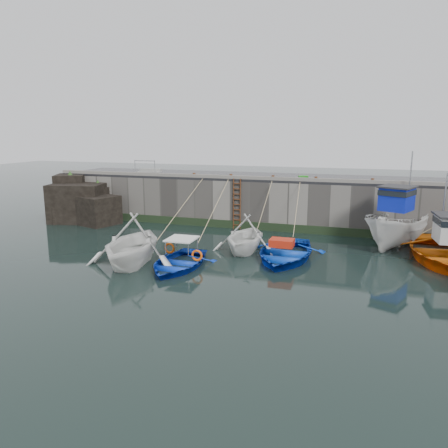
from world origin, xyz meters
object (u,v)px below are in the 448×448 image
(fish_crate, at_px, (303,178))
(bollard_a, at_px, (194,175))
(boat_near_blue, at_px, (178,267))
(boat_far_orange, at_px, (447,252))
(boat_near_white, at_px, (133,264))
(ladder, at_px, (237,204))
(bollard_b, at_px, (231,176))
(boat_near_blacktrim, at_px, (245,251))
(boat_near_navy, at_px, (285,258))
(bollard_c, at_px, (273,178))
(bollard_e, at_px, (373,181))
(boat_far_white, at_px, (398,228))
(bollard_d, at_px, (316,179))

(fish_crate, xyz_separation_m, bollard_a, (-7.00, -0.32, -0.00))
(boat_near_blue, xyz_separation_m, boat_far_orange, (11.81, 4.70, 0.47))
(boat_near_white, xyz_separation_m, boat_near_blue, (2.20, 0.28, 0.00))
(ladder, relative_size, bollard_a, 11.43)
(boat_near_white, bearing_deg, bollard_b, 68.62)
(fish_crate, bearing_deg, boat_far_orange, -48.63)
(boat_near_blacktrim, xyz_separation_m, bollard_a, (-4.89, 5.23, 3.30))
(boat_near_navy, xyz_separation_m, bollard_c, (-1.89, 5.95, 3.30))
(boat_near_blacktrim, height_order, bollard_e, bollard_e)
(bollard_e, bearing_deg, boat_far_white, -49.76)
(boat_near_white, bearing_deg, boat_near_blacktrim, 32.23)
(boat_near_blue, relative_size, bollard_b, 15.83)
(boat_far_white, bearing_deg, ladder, -164.91)
(bollard_e, bearing_deg, boat_near_blue, -133.36)
(boat_far_white, relative_size, bollard_e, 23.48)
(boat_near_blue, height_order, bollard_a, bollard_a)
(bollard_a, distance_m, bollard_b, 2.50)
(boat_near_blue, xyz_separation_m, bollard_d, (5.11, 8.80, 3.30))
(bollard_c, height_order, bollard_d, same)
(fish_crate, height_order, bollard_e, same)
(boat_near_white, bearing_deg, boat_near_navy, 16.42)
(fish_crate, relative_size, bollard_d, 2.02)
(boat_near_blue, bearing_deg, bollard_c, 72.65)
(boat_near_navy, xyz_separation_m, bollard_d, (0.71, 5.95, 3.30))
(boat_near_blue, relative_size, boat_far_white, 0.67)
(bollard_a, xyz_separation_m, bollard_d, (7.80, 0.00, 0.00))
(boat_near_white, distance_m, boat_near_blacktrim, 5.84)
(ladder, relative_size, boat_near_blacktrim, 0.76)
(boat_near_white, height_order, boat_near_navy, boat_near_white)
(boat_near_navy, distance_m, bollard_b, 8.21)
(boat_far_orange, relative_size, bollard_c, 26.80)
(boat_near_blue, height_order, fish_crate, fish_crate)
(boat_near_navy, bearing_deg, bollard_e, 57.36)
(ladder, height_order, boat_near_white, ladder)
(bollard_a, relative_size, bollard_b, 1.00)
(fish_crate, bearing_deg, boat_near_white, -142.89)
(bollard_a, xyz_separation_m, bollard_c, (5.20, 0.00, 0.00))
(boat_near_blue, xyz_separation_m, boat_near_blacktrim, (2.20, 3.57, 0.00))
(bollard_a, bearing_deg, boat_near_blacktrim, -46.91)
(boat_near_navy, bearing_deg, ladder, 126.74)
(boat_near_white, relative_size, bollard_e, 18.26)
(boat_far_white, relative_size, bollard_d, 23.48)
(boat_near_blacktrim, distance_m, boat_far_white, 8.39)
(boat_near_navy, bearing_deg, bollard_c, 108.30)
(bollard_a, bearing_deg, boat_near_white, -86.90)
(boat_near_blue, xyz_separation_m, bollard_e, (8.31, 8.80, 3.30))
(boat_near_white, bearing_deg, fish_crate, 46.35)
(boat_near_blue, relative_size, boat_near_navy, 0.83)
(bollard_d, bearing_deg, boat_near_blacktrim, -119.08)
(bollard_a, bearing_deg, boat_far_white, -7.79)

